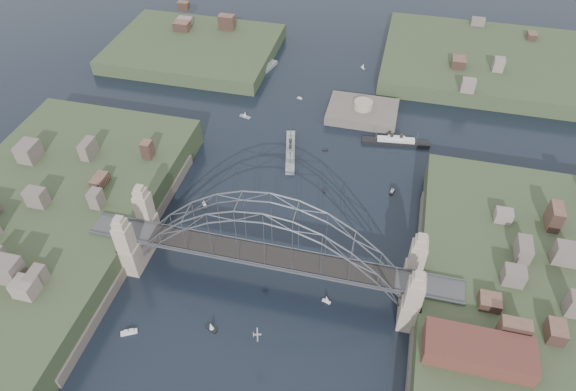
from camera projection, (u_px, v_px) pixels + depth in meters
The scene contains 24 objects.
ground at pixel (270, 279), 119.13m from camera, with size 500.00×500.00×0.00m, color black.
bridge at pixel (268, 244), 110.61m from camera, with size 84.00×13.80×24.60m.
shore_west at pixel (46, 230), 127.50m from camera, with size 50.50×90.00×12.00m.
shore_east at pixel (533, 325), 108.04m from camera, with size 50.50×90.00×12.00m.
headland_nw at pixel (195, 53), 194.81m from camera, with size 60.00×45.00×9.00m, color #324025.
headland_ne at pixel (481, 66), 187.35m from camera, with size 70.00×55.00×9.50m, color #324025.
fort_island at pixel (362, 117), 166.47m from camera, with size 22.00×16.00×9.40m.
wharf_shed at pixel (479, 351), 94.92m from camera, with size 20.00×8.00×4.00m, color #592D26.
naval_cruiser_near at pixel (290, 151), 151.69m from camera, with size 6.63×19.23×5.74m.
naval_cruiser_far at pixel (262, 72), 184.37m from camera, with size 7.23×17.50×5.92m.
ocean_liner at pixel (396, 142), 155.13m from camera, with size 20.36×5.12×4.95m.
aeroplane at pixel (256, 335), 99.02m from camera, with size 1.69×2.95×0.44m.
small_boat_a at pixel (204, 203), 135.85m from camera, with size 2.03×2.36×2.38m.
small_boat_b at pixel (325, 190), 140.63m from camera, with size 0.80×1.79×0.45m.
small_boat_c at pixel (211, 327), 109.05m from camera, with size 2.85×1.89×2.38m.
small_boat_d at pixel (392, 192), 140.01m from camera, with size 1.29×2.61×1.43m.
small_boat_e at pixel (245, 116), 165.20m from camera, with size 3.88×2.22×2.38m.
small_boat_f at pixel (325, 150), 153.27m from camera, with size 1.66×1.18×0.45m.
small_boat_h at pixel (300, 98), 173.02m from camera, with size 1.96×0.96×1.43m.
small_boat_i at pixel (425, 240), 127.65m from camera, with size 1.02×2.19×0.45m.
small_boat_j at pixel (129, 332), 108.73m from camera, with size 3.57×2.60×1.43m.
small_boat_k at pixel (363, 66), 187.01m from camera, with size 1.85×2.14×2.38m.
small_boat_l at pixel (169, 180), 142.59m from camera, with size 1.08×2.43×2.38m.
small_boat_m at pixel (327, 299), 113.91m from camera, with size 2.08×1.33×2.38m.
Camera 1 is at (21.19, -69.64, 96.35)m, focal length 32.14 mm.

